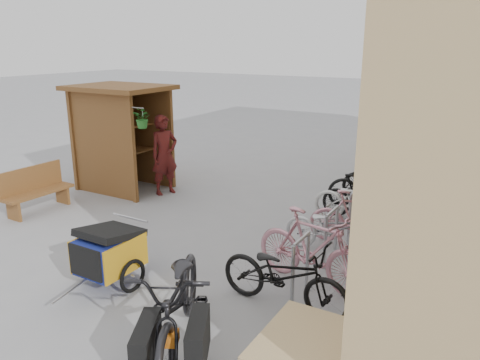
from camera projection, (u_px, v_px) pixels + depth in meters
The scene contains 17 objects.
ground at pixel (166, 258), 7.47m from camera, with size 80.00×80.00×0.00m, color gray.
kiosk at pixel (118, 123), 10.65m from camera, with size 2.49×1.65×2.40m.
bike_rack at pixel (354, 208), 8.21m from camera, with size 0.05×5.35×0.86m.
pallet_stack at pixel (309, 357), 4.80m from camera, with size 1.00×1.20×0.40m.
bench at pixel (35, 189), 9.46m from camera, with size 0.47×1.46×0.92m.
shopping_carts at pixel (431, 164), 11.02m from camera, with size 0.54×1.82×0.97m.
child_trailer at pixel (109, 251), 6.57m from camera, with size 0.90×1.52×0.90m.
cargo_bike at pixel (180, 304), 5.06m from camera, with size 1.78×2.41×1.21m.
person_kiosk at pixel (164, 155), 10.45m from camera, with size 0.66×0.43×1.80m, color maroon.
bike_0 at pixel (284, 275), 5.95m from camera, with size 0.63×1.80×0.94m, color black.
bike_1 at pixel (313, 249), 6.51m from camera, with size 0.52×1.84×1.10m, color #C78091.
bike_2 at pixel (332, 229), 7.54m from camera, with size 0.56×1.61×0.85m, color #A8A9AD.
bike_3 at pixel (356, 218), 7.88m from camera, with size 0.44×1.57×0.95m, color #C78091.
bike_4 at pixel (359, 202), 8.73m from camera, with size 0.61×1.74×0.91m, color #B8B8B4.
bike_5 at pixel (360, 198), 8.99m from camera, with size 0.42×1.48×0.89m, color black.
bike_6 at pixel (374, 186), 9.57m from camera, with size 0.64×1.84×0.97m, color black.
bike_7 at pixel (383, 181), 9.85m from camera, with size 0.48×1.70×1.02m, color black.
Camera 1 is at (4.43, -5.30, 3.32)m, focal length 35.00 mm.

